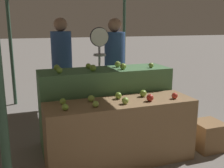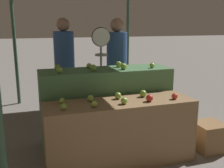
% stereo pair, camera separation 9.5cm
% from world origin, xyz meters
% --- Properties ---
extents(ground_plane, '(60.00, 60.00, 0.00)m').
position_xyz_m(ground_plane, '(0.00, 0.00, 0.00)').
color(ground_plane, slate).
extents(display_counter_front, '(1.83, 0.55, 0.79)m').
position_xyz_m(display_counter_front, '(0.00, 0.00, 0.40)').
color(display_counter_front, olive).
rests_on(display_counter_front, ground_plane).
extents(display_counter_back, '(1.83, 0.55, 1.09)m').
position_xyz_m(display_counter_back, '(0.00, 0.60, 0.55)').
color(display_counter_back, '#4C7A4C').
rests_on(display_counter_back, ground_plane).
extents(apple_front_0, '(0.07, 0.07, 0.07)m').
position_xyz_m(apple_front_0, '(-0.69, -0.11, 0.83)').
color(apple_front_0, '#7AA338').
rests_on(apple_front_0, display_counter_front).
extents(apple_front_1, '(0.07, 0.07, 0.07)m').
position_xyz_m(apple_front_1, '(-0.35, -0.11, 0.83)').
color(apple_front_1, '#8EB247').
rests_on(apple_front_1, display_counter_front).
extents(apple_front_2, '(0.08, 0.08, 0.08)m').
position_xyz_m(apple_front_2, '(0.01, -0.11, 0.83)').
color(apple_front_2, '#8EB247').
rests_on(apple_front_2, display_counter_front).
extents(apple_front_3, '(0.09, 0.09, 0.09)m').
position_xyz_m(apple_front_3, '(0.33, -0.11, 0.84)').
color(apple_front_3, '#B72D23').
rests_on(apple_front_3, display_counter_front).
extents(apple_front_4, '(0.08, 0.08, 0.08)m').
position_xyz_m(apple_front_4, '(0.67, -0.11, 0.83)').
color(apple_front_4, red).
rests_on(apple_front_4, display_counter_front).
extents(apple_front_5, '(0.07, 0.07, 0.07)m').
position_xyz_m(apple_front_5, '(-0.68, 0.11, 0.83)').
color(apple_front_5, '#84AD3D').
rests_on(apple_front_5, display_counter_front).
extents(apple_front_6, '(0.08, 0.08, 0.08)m').
position_xyz_m(apple_front_6, '(-0.34, 0.11, 0.83)').
color(apple_front_6, '#8EB247').
rests_on(apple_front_6, display_counter_front).
extents(apple_front_7, '(0.08, 0.08, 0.08)m').
position_xyz_m(apple_front_7, '(0.01, 0.11, 0.84)').
color(apple_front_7, '#7AA338').
rests_on(apple_front_7, display_counter_front).
extents(apple_front_8, '(0.09, 0.09, 0.09)m').
position_xyz_m(apple_front_8, '(0.34, 0.10, 0.84)').
color(apple_front_8, '#7AA338').
rests_on(apple_front_8, display_counter_front).
extents(apple_back_0, '(0.08, 0.08, 0.08)m').
position_xyz_m(apple_back_0, '(-0.65, 0.48, 1.13)').
color(apple_back_0, '#7AA338').
rests_on(apple_back_0, display_counter_back).
extents(apple_back_1, '(0.09, 0.09, 0.09)m').
position_xyz_m(apple_back_1, '(-0.21, 0.49, 1.13)').
color(apple_back_1, '#84AD3D').
rests_on(apple_back_1, display_counter_back).
extents(apple_back_2, '(0.09, 0.09, 0.09)m').
position_xyz_m(apple_back_2, '(0.22, 0.48, 1.13)').
color(apple_back_2, '#84AD3D').
rests_on(apple_back_2, display_counter_back).
extents(apple_back_3, '(0.07, 0.07, 0.07)m').
position_xyz_m(apple_back_3, '(0.65, 0.49, 1.13)').
color(apple_back_3, '#8EB247').
rests_on(apple_back_3, display_counter_back).
extents(apple_back_4, '(0.08, 0.08, 0.08)m').
position_xyz_m(apple_back_4, '(-0.65, 0.70, 1.13)').
color(apple_back_4, '#7AA338').
rests_on(apple_back_4, display_counter_back).
extents(apple_back_5, '(0.07, 0.07, 0.07)m').
position_xyz_m(apple_back_5, '(-0.21, 0.71, 1.13)').
color(apple_back_5, '#84AD3D').
rests_on(apple_back_5, display_counter_back).
extents(apple_back_6, '(0.09, 0.09, 0.09)m').
position_xyz_m(apple_back_6, '(0.22, 0.70, 1.13)').
color(apple_back_6, '#8EB247').
rests_on(apple_back_6, display_counter_back).
extents(produce_scale, '(0.30, 0.20, 1.65)m').
position_xyz_m(produce_scale, '(0.10, 1.19, 1.21)').
color(produce_scale, '#99999E').
rests_on(produce_scale, ground_plane).
extents(person_vendor_at_scale, '(0.44, 0.44, 1.80)m').
position_xyz_m(person_vendor_at_scale, '(0.48, 1.53, 1.04)').
color(person_vendor_at_scale, '#2D2D38').
rests_on(person_vendor_at_scale, ground_plane).
extents(person_customer_left, '(0.39, 0.39, 1.81)m').
position_xyz_m(person_customer_left, '(-0.39, 1.95, 1.05)').
color(person_customer_left, '#2D2D38').
rests_on(person_customer_left, ground_plane).
extents(wooden_crate_side, '(0.39, 0.39, 0.39)m').
position_xyz_m(wooden_crate_side, '(1.27, -0.07, 0.19)').
color(wooden_crate_side, olive).
rests_on(wooden_crate_side, ground_plane).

